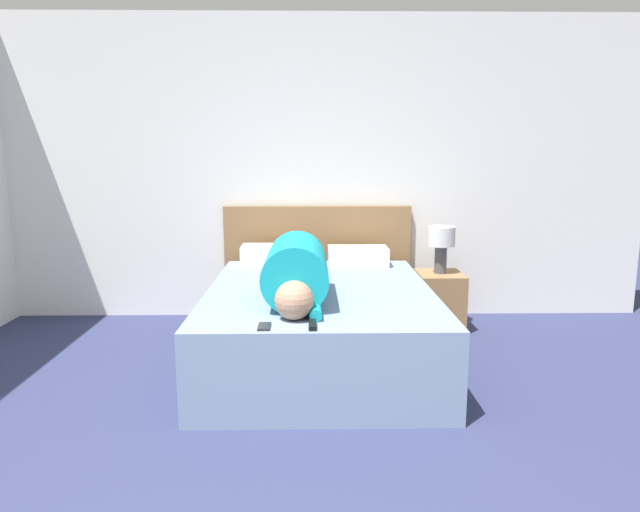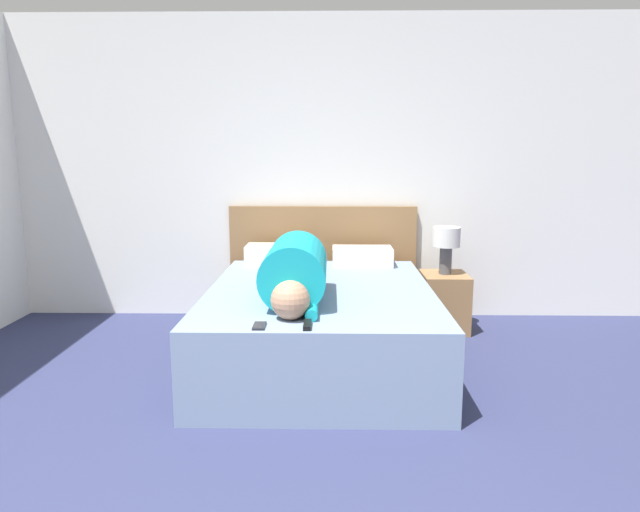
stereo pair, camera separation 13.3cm
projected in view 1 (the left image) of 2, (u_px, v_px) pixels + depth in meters
The scene contains 10 objects.
wall_back at pixel (295, 169), 4.96m from camera, with size 6.17×0.06×2.60m.
bed at pixel (320, 325), 3.95m from camera, with size 1.52×2.01×0.53m.
headboard at pixel (317, 262), 5.04m from camera, with size 1.64×0.04×0.99m.
nightstand at pixel (439, 301), 4.72m from camera, with size 0.36×0.42×0.47m.
table_lamp at pixel (441, 241), 4.63m from camera, with size 0.22×0.22×0.38m.
person_lying at pixel (297, 267), 3.77m from camera, with size 0.39×1.75×0.39m.
pillow_near_headboard at pixel (273, 255), 4.69m from camera, with size 0.51×0.29×0.16m.
pillow_second at pixel (358, 256), 4.70m from camera, with size 0.49×0.29×0.15m.
tv_remote at pixel (312, 325), 3.02m from camera, with size 0.04×0.15×0.02m.
cell_phone at pixel (264, 327), 3.01m from camera, with size 0.06×0.13×0.01m.
Camera 1 is at (0.13, -1.38, 1.43)m, focal length 32.00 mm.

